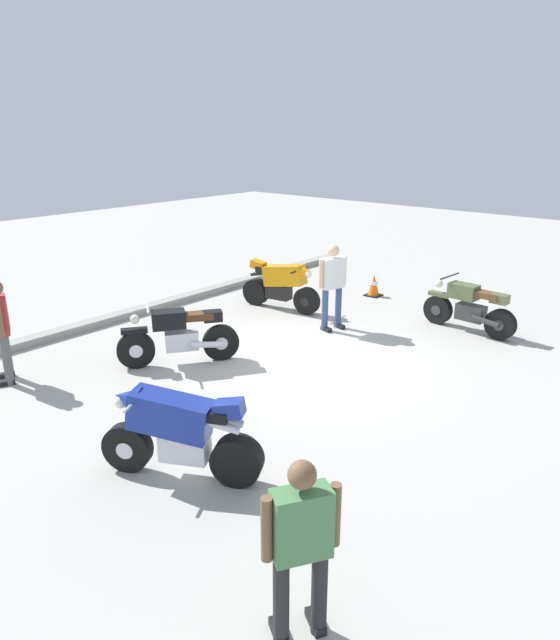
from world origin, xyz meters
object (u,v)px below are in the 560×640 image
object	(u,v)px
motorcycle_black_cruiser	(179,335)
person_in_red_shirt	(2,325)
person_in_green_shirt	(301,542)
person_in_white_shirt	(333,281)
motorcycle_olive_vintage	(469,308)
traffic_cone	(374,285)
motorcycle_blue_sportbike	(179,431)
motorcycle_orange_sportbike	(281,284)

from	to	relation	value
motorcycle_black_cruiser	person_in_red_shirt	bearing A→B (deg)	0.41
person_in_green_shirt	person_in_white_shirt	size ratio (longest dim) A/B	0.94
motorcycle_olive_vintage	traffic_cone	world-z (taller)	motorcycle_olive_vintage
person_in_red_shirt	person_in_white_shirt	world-z (taller)	person_in_white_shirt
motorcycle_olive_vintage	person_in_white_shirt	world-z (taller)	person_in_white_shirt
person_in_green_shirt	person_in_white_shirt	distance (m)	7.49
motorcycle_blue_sportbike	motorcycle_olive_vintage	bearing A→B (deg)	-122.22
person_in_red_shirt	person_in_green_shirt	bearing A→B (deg)	108.35
motorcycle_black_cruiser	person_in_white_shirt	size ratio (longest dim) A/B	1.03
motorcycle_olive_vintage	person_in_red_shirt	bearing A→B (deg)	61.47
motorcycle_blue_sportbike	person_in_red_shirt	xyz separation A→B (m)	(-0.05, 4.19, 0.36)
person_in_red_shirt	traffic_cone	size ratio (longest dim) A/B	3.15
motorcycle_olive_vintage	person_in_green_shirt	xyz separation A→B (m)	(-7.90, -1.98, 0.43)
motorcycle_olive_vintage	motorcycle_blue_sportbike	world-z (taller)	motorcycle_blue_sportbike
motorcycle_black_cruiser	motorcycle_blue_sportbike	world-z (taller)	motorcycle_blue_sportbike
person_in_white_shirt	traffic_cone	distance (m)	2.80
motorcycle_orange_sportbike	motorcycle_olive_vintage	bearing A→B (deg)	11.32
motorcycle_olive_vintage	person_in_white_shirt	bearing A→B (deg)	42.18
traffic_cone	motorcycle_blue_sportbike	bearing A→B (deg)	-163.86
person_in_red_shirt	traffic_cone	xyz separation A→B (m)	(8.07, -1.86, -0.69)
person_in_green_shirt	motorcycle_black_cruiser	bearing A→B (deg)	0.63
motorcycle_blue_sportbike	motorcycle_black_cruiser	bearing A→B (deg)	-68.42
motorcycle_orange_sportbike	traffic_cone	xyz separation A→B (m)	(2.29, -1.01, -0.33)
motorcycle_orange_sportbike	motorcycle_black_cruiser	world-z (taller)	motorcycle_orange_sportbike
motorcycle_olive_vintage	motorcycle_black_cruiser	bearing A→B (deg)	62.07
person_in_white_shirt	traffic_cone	size ratio (longest dim) A/B	3.27
motorcycle_orange_sportbike	motorcycle_blue_sportbike	bearing A→B (deg)	-67.66
motorcycle_orange_sportbike	person_in_green_shirt	distance (m)	8.77
motorcycle_black_cruiser	person_in_red_shirt	xyz separation A→B (m)	(-2.26, 1.55, 0.43)
motorcycle_black_cruiser	traffic_cone	bearing A→B (deg)	-148.14
motorcycle_blue_sportbike	person_in_green_shirt	distance (m)	2.62
person_in_white_shirt	person_in_green_shirt	bearing A→B (deg)	-39.63
person_in_green_shirt	person_in_white_shirt	bearing A→B (deg)	-24.70
motorcycle_olive_vintage	person_in_white_shirt	size ratio (longest dim) A/B	1.13
motorcycle_olive_vintage	motorcycle_black_cruiser	xyz separation A→B (m)	(-4.84, 3.10, 0.03)
motorcycle_black_cruiser	motorcycle_blue_sportbike	bearing A→B (deg)	84.88
person_in_red_shirt	person_in_white_shirt	bearing A→B (deg)	-179.41
person_in_green_shirt	traffic_cone	world-z (taller)	person_in_green_shirt
motorcycle_black_cruiser	motorcycle_olive_vintage	bearing A→B (deg)	-177.73
motorcycle_orange_sportbike	person_in_white_shirt	distance (m)	1.72
person_in_white_shirt	motorcycle_orange_sportbike	bearing A→B (deg)	-175.17
motorcycle_olive_vintage	motorcycle_blue_sportbike	xyz separation A→B (m)	(-7.05, 0.47, 0.11)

